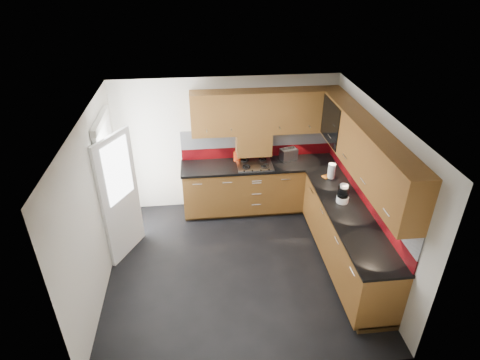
{
  "coord_description": "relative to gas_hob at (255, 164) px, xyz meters",
  "views": [
    {
      "loc": [
        -0.47,
        -4.58,
        4.19
      ],
      "look_at": [
        0.11,
        0.65,
        1.13
      ],
      "focal_mm": 30.0,
      "sensor_mm": 36.0,
      "label": 1
    }
  ],
  "objects": [
    {
      "name": "extractor_hood",
      "position": [
        0.0,
        0.17,
        0.32
      ],
      "size": [
        0.6,
        0.33,
        0.4
      ],
      "primitive_type": "cube",
      "color": "#5A3814",
      "rests_on": "room"
    },
    {
      "name": "gas_hob",
      "position": [
        0.0,
        0.0,
        0.0
      ],
      "size": [
        0.61,
        0.53,
        0.05
      ],
      "color": "silver",
      "rests_on": "countertop"
    },
    {
      "name": "base_cabinets",
      "position": [
        0.62,
        -0.75,
        -0.52
      ],
      "size": [
        2.7,
        3.2,
        0.95
      ],
      "color": "#5A3814",
      "rests_on": "room"
    },
    {
      "name": "paper_towel",
      "position": [
        1.17,
        -0.57,
        0.11
      ],
      "size": [
        0.13,
        0.13,
        0.25
      ],
      "primitive_type": "cylinder",
      "rotation": [
        0.0,
        0.0,
        -0.09
      ],
      "color": "white",
      "rests_on": "countertop"
    },
    {
      "name": "room",
      "position": [
        -0.45,
        -1.47,
        0.54
      ],
      "size": [
        4.0,
        3.8,
        2.64
      ],
      "color": "black"
    },
    {
      "name": "back_door",
      "position": [
        -2.23,
        -0.72,
        0.08
      ],
      "size": [
        0.42,
        1.19,
        2.04
      ],
      "color": "white",
      "rests_on": "room"
    },
    {
      "name": "countertop",
      "position": [
        0.6,
        -0.77,
        -0.04
      ],
      "size": [
        2.72,
        3.22,
        0.04
      ],
      "color": "black",
      "rests_on": "base_cabinets"
    },
    {
      "name": "food_processor",
      "position": [
        1.12,
        -1.29,
        0.12
      ],
      "size": [
        0.18,
        0.18,
        0.29
      ],
      "color": "white",
      "rests_on": "countertop"
    },
    {
      "name": "utensil_pot",
      "position": [
        -0.28,
        0.2,
        0.09
      ],
      "size": [
        0.13,
        0.13,
        0.47
      ],
      "color": "red",
      "rests_on": "countertop"
    },
    {
      "name": "glass_cabinet",
      "position": [
        1.26,
        -0.4,
        0.91
      ],
      "size": [
        0.32,
        0.8,
        0.66
      ],
      "color": "black",
      "rests_on": "room"
    },
    {
      "name": "upper_cabinets",
      "position": [
        0.78,
        -0.69,
        0.88
      ],
      "size": [
        2.5,
        3.2,
        0.72
      ],
      "color": "#5A3814",
      "rests_on": "room"
    },
    {
      "name": "backsplash",
      "position": [
        0.83,
        -0.54,
        0.25
      ],
      "size": [
        2.7,
        3.2,
        0.54
      ],
      "color": "maroon",
      "rests_on": "countertop"
    },
    {
      "name": "orange_cloth",
      "position": [
        1.11,
        -0.55,
        -0.01
      ],
      "size": [
        0.16,
        0.15,
        0.01
      ],
      "primitive_type": "cube",
      "rotation": [
        0.0,
        0.0,
        0.42
      ],
      "color": "orange",
      "rests_on": "countertop"
    },
    {
      "name": "toaster",
      "position": [
        0.62,
        0.15,
        0.09
      ],
      "size": [
        0.33,
        0.25,
        0.21
      ],
      "color": "silver",
      "rests_on": "countertop"
    }
  ]
}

